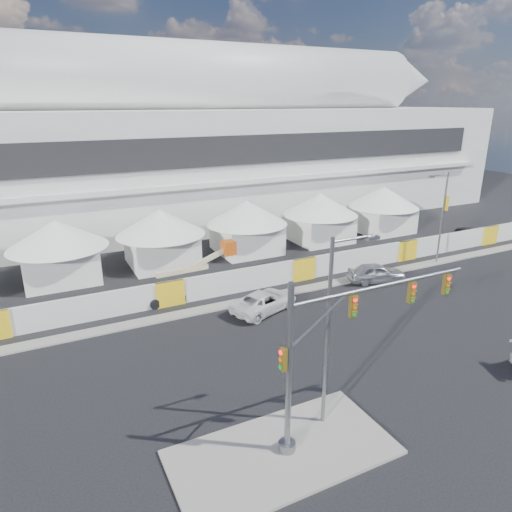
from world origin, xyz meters
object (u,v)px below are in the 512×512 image
lot_car_b (465,233)px  boom_lift (176,286)px  traffic_mast (328,353)px  streetlight_curb (442,212)px  sedan_silver (376,273)px  streetlight_median (333,321)px  pickup_curb (264,301)px

lot_car_b → boom_lift: (-34.15, -1.32, 0.30)m
traffic_mast → streetlight_curb: size_ratio=1.13×
streetlight_curb → lot_car_b: bearing=25.4°
sedan_silver → streetlight_median: (-14.40, -13.28, 4.67)m
boom_lift → streetlight_median: bearing=-86.2°
sedan_silver → traffic_mast: traffic_mast is taller
sedan_silver → traffic_mast: (-15.26, -14.22, 3.74)m
sedan_silver → lot_car_b: 18.42m
streetlight_median → boom_lift: bearing=97.1°
traffic_mast → boom_lift: 18.88m
lot_car_b → pickup_curb: bearing=82.6°
streetlight_median → streetlight_curb: bearing=32.5°
lot_car_b → traffic_mast: size_ratio=0.47×
streetlight_median → traffic_mast: bearing=-132.3°
lot_car_b → streetlight_curb: (-9.11, -4.32, 4.32)m
streetlight_curb → boom_lift: 25.54m
pickup_curb → streetlight_median: bearing=147.0°
pickup_curb → traffic_mast: traffic_mast is taller
traffic_mast → boom_lift: bearing=94.1°
sedan_silver → lot_car_b: (17.55, 5.60, -0.05)m
streetlight_curb → traffic_mast: bearing=-146.8°
pickup_curb → streetlight_curb: streetlight_curb is taller
traffic_mast → streetlight_curb: 28.33m
traffic_mast → streetlight_curb: (23.70, 15.51, 0.54)m
pickup_curb → lot_car_b: 29.63m
sedan_silver → pickup_curb: 11.41m
streetlight_curb → boom_lift: (-25.04, 3.00, -4.02)m
sedan_silver → streetlight_median: 20.14m
pickup_curb → sedan_silver: bearing=-105.5°
sedan_silver → streetlight_median: size_ratio=0.53×
pickup_curb → boom_lift: bearing=26.5°
streetlight_curb → boom_lift: streetlight_curb is taller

